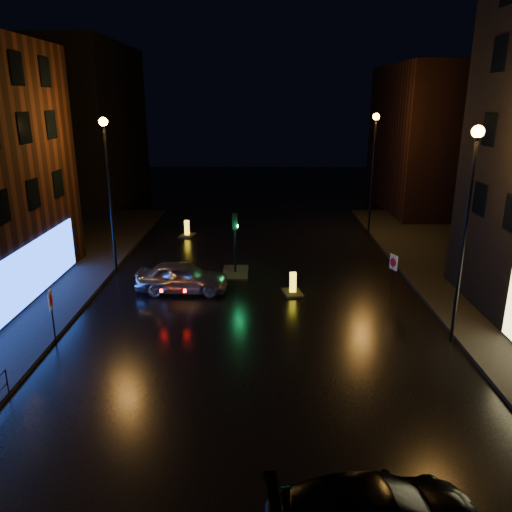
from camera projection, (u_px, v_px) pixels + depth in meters
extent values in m
plane|color=black|center=(254.00, 437.00, 14.26)|extent=(120.00, 120.00, 0.00)
cube|color=black|center=(84.00, 125.00, 45.66)|extent=(8.00, 16.00, 14.00)
cube|color=black|center=(432.00, 139.00, 42.89)|extent=(8.00, 14.00, 12.00)
cylinder|color=black|center=(110.00, 203.00, 26.47)|extent=(0.14, 0.14, 8.00)
cylinder|color=black|center=(103.00, 125.00, 25.27)|extent=(0.20, 0.20, 0.25)
sphere|color=orange|center=(103.00, 122.00, 25.23)|extent=(0.44, 0.44, 0.44)
cylinder|color=black|center=(463.00, 245.00, 18.73)|extent=(0.14, 0.14, 8.00)
cylinder|color=black|center=(477.00, 136.00, 17.53)|extent=(0.20, 0.20, 0.25)
sphere|color=orange|center=(478.00, 132.00, 17.49)|extent=(0.44, 0.44, 0.44)
cylinder|color=black|center=(372.00, 180.00, 33.99)|extent=(0.14, 0.14, 8.00)
cylinder|color=black|center=(376.00, 119.00, 32.80)|extent=(0.20, 0.20, 0.25)
sphere|color=orange|center=(376.00, 117.00, 32.75)|extent=(0.44, 0.44, 0.44)
cube|color=black|center=(235.00, 273.00, 27.61)|extent=(1.40, 2.40, 0.12)
cylinder|color=black|center=(235.00, 250.00, 27.21)|extent=(0.12, 0.12, 2.80)
cube|color=black|center=(235.00, 221.00, 26.73)|extent=(0.28, 0.22, 0.90)
cylinder|color=#0CFF59|center=(237.00, 226.00, 26.81)|extent=(0.05, 0.18, 0.18)
cylinder|color=black|center=(7.00, 383.00, 16.07)|extent=(0.04, 0.04, 1.00)
imported|color=#B3B5BB|center=(182.00, 277.00, 24.85)|extent=(4.59, 1.98, 1.54)
cube|color=black|center=(293.00, 293.00, 24.77)|extent=(1.08, 1.42, 0.11)
cube|color=yellow|center=(293.00, 283.00, 24.61)|extent=(0.33, 0.25, 1.06)
cube|color=black|center=(293.00, 283.00, 24.61)|extent=(0.32, 0.08, 0.64)
cube|color=black|center=(187.00, 235.00, 35.23)|extent=(1.14, 1.46, 0.11)
cube|color=yellow|center=(187.00, 228.00, 35.06)|extent=(0.34, 0.26, 1.08)
cube|color=black|center=(187.00, 228.00, 35.06)|extent=(0.32, 0.09, 0.65)
cylinder|color=black|center=(53.00, 319.00, 19.37)|extent=(0.06, 0.06, 2.17)
cube|color=silver|center=(50.00, 300.00, 19.13)|extent=(0.15, 0.54, 0.74)
cylinder|color=#B20C0C|center=(51.00, 300.00, 19.13)|extent=(0.10, 0.43, 0.43)
cylinder|color=black|center=(392.00, 278.00, 23.86)|extent=(0.06, 0.06, 2.15)
cube|color=silver|center=(394.00, 262.00, 23.62)|extent=(0.25, 0.52, 0.73)
cylinder|color=#B20C0C|center=(393.00, 262.00, 23.61)|extent=(0.18, 0.41, 0.43)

